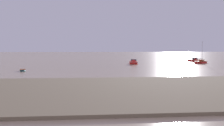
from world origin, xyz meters
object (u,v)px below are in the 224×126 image
at_px(motorboat_moored_0, 194,61).
at_px(motorboat_moored_1, 133,63).
at_px(rowboat_moored_2, 23,70).
at_px(sailboat_moored_0, 201,62).

distance_m(motorboat_moored_0, motorboat_moored_1, 29.20).
xyz_separation_m(rowboat_moored_2, sailboat_moored_0, (50.73, 25.11, 0.18)).
bearing_deg(rowboat_moored_2, sailboat_moored_0, -78.50).
distance_m(rowboat_moored_2, sailboat_moored_0, 56.60).
xyz_separation_m(motorboat_moored_0, motorboat_moored_1, (-25.73, -13.82, 0.04)).
bearing_deg(rowboat_moored_2, motorboat_moored_1, -64.59).
bearing_deg(rowboat_moored_2, motorboat_moored_0, -69.89).
distance_m(motorboat_moored_1, sailboat_moored_0, 22.64).
xyz_separation_m(motorboat_moored_1, sailboat_moored_0, (22.60, 1.30, -0.05)).
xyz_separation_m(motorboat_moored_0, sailboat_moored_0, (-3.13, -12.52, -0.01)).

